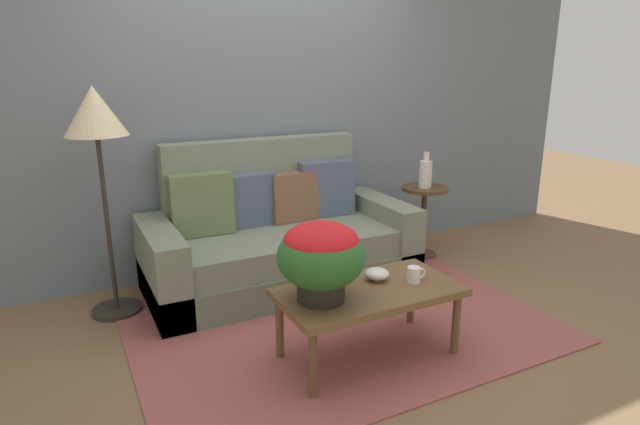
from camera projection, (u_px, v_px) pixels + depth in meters
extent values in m
plane|color=brown|center=(339.00, 324.00, 3.41)|extent=(14.00, 14.00, 0.00)
cube|color=slate|center=(261.00, 97.00, 4.15)|extent=(6.40, 0.12, 2.73)
cube|color=#994C47|center=(339.00, 323.00, 3.41)|extent=(2.57, 1.87, 0.01)
cube|color=#626B59|center=(282.00, 270.00, 3.99)|extent=(1.97, 0.91, 0.24)
cube|color=slate|center=(283.00, 244.00, 3.91)|extent=(1.54, 0.82, 0.19)
cube|color=slate|center=(262.00, 192.00, 4.16)|extent=(1.54, 0.16, 0.85)
cube|color=slate|center=(162.00, 269.00, 3.56)|extent=(0.21, 0.91, 0.57)
cube|color=slate|center=(380.00, 232.00, 4.32)|extent=(0.21, 0.91, 0.57)
cube|color=brown|center=(293.00, 197.00, 4.12)|extent=(0.39, 0.19, 0.39)
cube|color=#607047|center=(201.00, 204.00, 3.78)|extent=(0.45, 0.23, 0.45)
cube|color=#4C5670|center=(326.00, 188.00, 4.24)|extent=(0.46, 0.20, 0.45)
cube|color=#4C5670|center=(250.00, 200.00, 3.97)|extent=(0.40, 0.16, 0.40)
cylinder|color=brown|center=(313.00, 365.00, 2.61)|extent=(0.05, 0.05, 0.38)
cylinder|color=brown|center=(456.00, 325.00, 3.01)|extent=(0.05, 0.05, 0.38)
cylinder|color=brown|center=(280.00, 328.00, 2.97)|extent=(0.05, 0.05, 0.38)
cylinder|color=brown|center=(411.00, 296.00, 3.37)|extent=(0.05, 0.05, 0.38)
cube|color=brown|center=(369.00, 292.00, 2.93)|extent=(1.02, 0.53, 0.04)
cylinder|color=#4C331E|center=(421.00, 254.00, 4.61)|extent=(0.25, 0.25, 0.03)
cylinder|color=#4C331E|center=(423.00, 222.00, 4.53)|extent=(0.05, 0.05, 0.56)
cylinder|color=#4C331E|center=(425.00, 189.00, 4.45)|extent=(0.39, 0.39, 0.03)
cylinder|color=#2D2823|center=(117.00, 310.00, 3.57)|extent=(0.33, 0.33, 0.03)
cylinder|color=#2D2823|center=(108.00, 226.00, 3.41)|extent=(0.03, 0.03, 1.16)
cone|color=beige|center=(94.00, 111.00, 3.21)|extent=(0.38, 0.38, 0.30)
cylinder|color=black|center=(321.00, 288.00, 2.77)|extent=(0.25, 0.25, 0.13)
ellipsoid|color=#286028|center=(321.00, 256.00, 2.72)|extent=(0.46, 0.46, 0.34)
ellipsoid|color=red|center=(321.00, 241.00, 2.70)|extent=(0.39, 0.39, 0.19)
cylinder|color=white|center=(414.00, 275.00, 3.00)|extent=(0.08, 0.08, 0.09)
torus|color=white|center=(421.00, 273.00, 3.02)|extent=(0.06, 0.01, 0.06)
cylinder|color=silver|center=(377.00, 278.00, 3.04)|extent=(0.05, 0.05, 0.02)
ellipsoid|color=silver|center=(377.00, 274.00, 3.03)|extent=(0.14, 0.14, 0.06)
cylinder|color=silver|center=(425.00, 174.00, 4.39)|extent=(0.11, 0.11, 0.22)
cylinder|color=silver|center=(426.00, 157.00, 4.35)|extent=(0.05, 0.05, 0.07)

